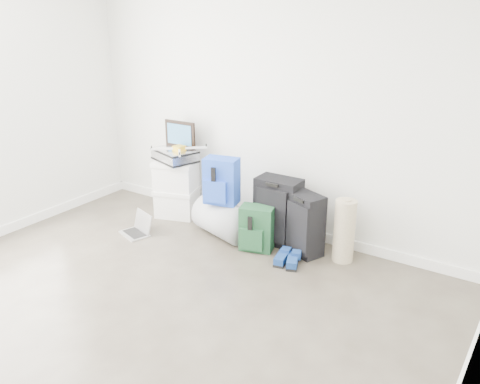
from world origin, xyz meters
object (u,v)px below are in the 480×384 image
Objects in this scene: briefcase at (175,155)px; laptop at (138,229)px; boxes_stack at (177,188)px; duffel_bag at (223,219)px; large_suitcase at (278,211)px; carry_on at (303,224)px.

laptop is at bearing -73.76° from briefcase.
briefcase is (0.00, 0.00, 0.39)m from boxes_stack.
duffel_bag is (0.76, -0.17, -0.14)m from boxes_stack.
briefcase reaches higher than duffel_bag.
boxes_stack is at bearing 179.43° from large_suitcase.
carry_on is at bearing 16.32° from briefcase.
large_suitcase reaches higher than carry_on.
carry_on is at bearing -11.51° from large_suitcase.
carry_on is at bearing 37.12° from laptop.
duffel_bag is 1.67× the size of laptop.
briefcase is 1.36m from large_suitcase.
carry_on is at bearing -20.42° from boxes_stack.
boxes_stack is at bearing 106.17° from laptop.
carry_on is 1.65× the size of laptop.
boxes_stack is 1.07× the size of carry_on.
laptop is at bearing -155.64° from large_suitcase.
carry_on reaches higher than laptop.
briefcase is 0.90m from laptop.
laptop is (-1.64, -0.56, -0.25)m from carry_on.
large_suitcase is (0.55, 0.17, 0.15)m from duffel_bag.
briefcase reaches higher than boxes_stack.
duffel_bag is 0.91m from laptop.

